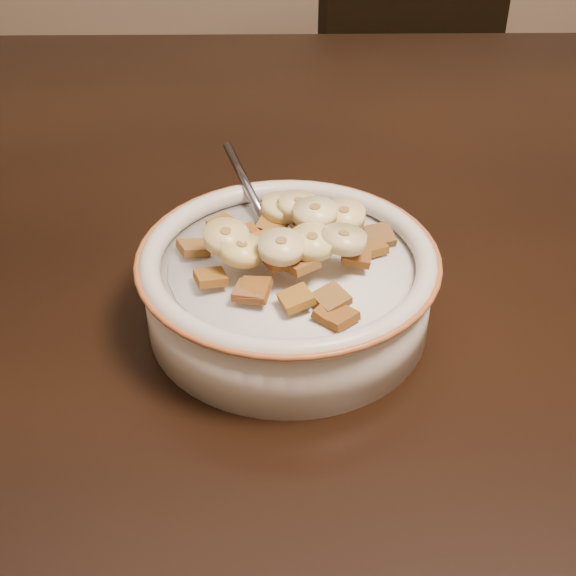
{
  "coord_description": "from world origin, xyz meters",
  "views": [
    {
      "loc": [
        -0.05,
        -0.62,
        1.13
      ],
      "look_at": [
        -0.06,
        -0.16,
        0.78
      ],
      "focal_mm": 50.0,
      "sensor_mm": 36.0,
      "label": 1
    }
  ],
  "objects_px": {
    "table": "(354,226)",
    "spoon": "(273,237)",
    "cereal_bowl": "(288,294)",
    "chair": "(416,151)"
  },
  "relations": [
    {
      "from": "cereal_bowl",
      "to": "spoon",
      "type": "bearing_deg",
      "value": 111.27
    },
    {
      "from": "chair",
      "to": "spoon",
      "type": "xyz_separation_m",
      "value": [
        -0.23,
        -0.85,
        0.36
      ]
    },
    {
      "from": "table",
      "to": "spoon",
      "type": "bearing_deg",
      "value": -119.71
    },
    {
      "from": "table",
      "to": "chair",
      "type": "distance_m",
      "value": 0.79
    },
    {
      "from": "spoon",
      "to": "chair",
      "type": "bearing_deg",
      "value": -126.4
    },
    {
      "from": "table",
      "to": "cereal_bowl",
      "type": "xyz_separation_m",
      "value": [
        -0.06,
        -0.16,
        0.04
      ]
    },
    {
      "from": "table",
      "to": "spoon",
      "type": "xyz_separation_m",
      "value": [
        -0.07,
        -0.13,
        0.07
      ]
    },
    {
      "from": "cereal_bowl",
      "to": "spoon",
      "type": "height_order",
      "value": "spoon"
    },
    {
      "from": "cereal_bowl",
      "to": "chair",
      "type": "bearing_deg",
      "value": 76.1
    },
    {
      "from": "table",
      "to": "cereal_bowl",
      "type": "distance_m",
      "value": 0.18
    }
  ]
}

